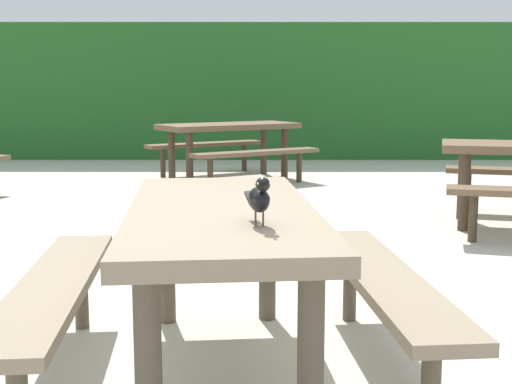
{
  "coord_description": "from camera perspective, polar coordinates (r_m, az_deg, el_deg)",
  "views": [
    {
      "loc": [
        0.16,
        -2.74,
        1.24
      ],
      "look_at": [
        0.17,
        -0.15,
        0.84
      ],
      "focal_mm": 48.72,
      "sensor_mm": 36.0,
      "label": 1
    }
  ],
  "objects": [
    {
      "name": "picnic_table_foreground",
      "position": [
        2.94,
        -3.05,
        -4.69
      ],
      "size": [
        1.82,
        1.86,
        0.74
      ],
      "color": "#84725B",
      "rests_on": "ground"
    },
    {
      "name": "picnic_table_far_centre",
      "position": [
        9.14,
        -2.47,
        4.49
      ],
      "size": [
        2.33,
        2.32,
        0.74
      ],
      "color": "brown",
      "rests_on": "ground"
    },
    {
      "name": "bird_grackle",
      "position": [
        2.47,
        0.07,
        -0.5
      ],
      "size": [
        0.11,
        0.28,
        0.18
      ],
      "color": "black",
      "rests_on": "picnic_table_foreground"
    },
    {
      "name": "hedge_wall",
      "position": [
        12.65,
        -0.96,
        8.26
      ],
      "size": [
        28.0,
        2.23,
        2.25
      ],
      "primitive_type": "cube",
      "color": "#235B23",
      "rests_on": "ground"
    }
  ]
}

